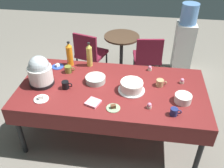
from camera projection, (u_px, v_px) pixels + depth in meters
The scene contains 23 objects.
ground at pixel (112, 132), 3.32m from camera, with size 9.00×9.00×0.00m, color slate.
potluck_table at pixel (112, 92), 2.92m from camera, with size 2.20×1.10×0.75m.
frosted_layer_cake at pixel (132, 86), 2.80m from camera, with size 0.31×0.31×0.12m.
slow_cooker at pixel (40, 72), 2.84m from camera, with size 0.29×0.29×0.37m.
glass_salad_bowl at pixel (95, 79), 2.96m from camera, with size 0.24×0.24×0.07m, color #B2C6BC.
ceramic_snack_bowl at pixel (183, 98), 2.64m from camera, with size 0.18×0.18×0.09m, color silver.
dessert_plate_sage at pixel (113, 108), 2.57m from camera, with size 0.15×0.15×0.05m.
dessert_plate_cobalt at pixel (58, 66), 3.25m from camera, with size 0.16×0.16×0.04m.
dessert_plate_white at pixel (41, 98), 2.69m from camera, with size 0.16×0.16×0.05m.
cupcake_mint at pixel (150, 68), 3.17m from camera, with size 0.05×0.05×0.07m.
cupcake_cocoa at pixel (182, 81), 2.93m from camera, with size 0.05×0.05×0.07m.
cupcake_vanilla at pixel (149, 106), 2.56m from camera, with size 0.05×0.05×0.07m.
soda_bottle_ginger_ale at pixel (89, 55), 3.20m from camera, with size 0.08×0.08×0.33m.
soda_bottle_orange_juice at pixel (70, 54), 3.21m from camera, with size 0.08×0.08×0.34m.
coffee_mug_tan at pixel (160, 83), 2.89m from camera, with size 0.13×0.09×0.08m.
coffee_mug_navy at pixel (174, 112), 2.47m from camera, with size 0.12×0.08×0.08m.
coffee_mug_olive at pixel (68, 69), 3.13m from camera, with size 0.13×0.09×0.09m.
coffee_mug_black at pixel (66, 85), 2.84m from camera, with size 0.12×0.08×0.09m.
paper_napkin_stack at pixel (93, 102), 2.64m from camera, with size 0.14×0.14×0.02m, color pink.
maroon_chair_left at pixel (89, 52), 4.14m from camera, with size 0.55×0.55×0.85m.
maroon_chair_right at pixel (148, 56), 4.03m from camera, with size 0.50×0.50×0.85m.
round_cafe_table at pixel (121, 48), 4.26m from camera, with size 0.60×0.60×0.72m.
water_cooler at pixel (184, 41), 4.28m from camera, with size 0.32×0.32×1.24m.
Camera 1 is at (0.33, -2.30, 2.46)m, focal length 39.23 mm.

